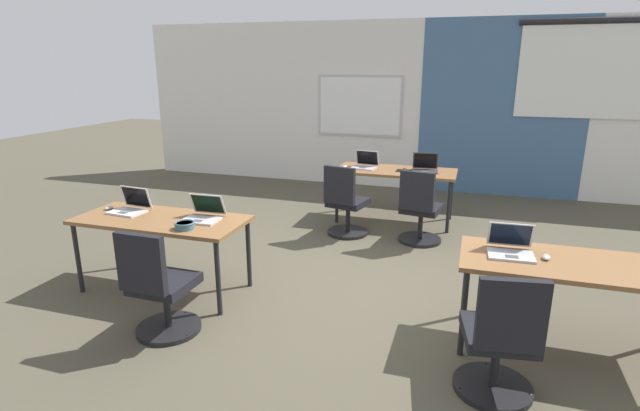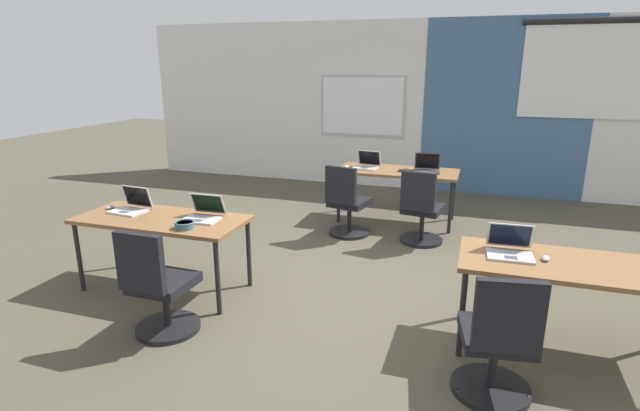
{
  "view_description": "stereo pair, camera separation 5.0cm",
  "coord_description": "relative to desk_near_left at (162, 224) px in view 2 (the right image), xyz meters",
  "views": [
    {
      "loc": [
        0.98,
        -4.29,
        2.11
      ],
      "look_at": [
        -0.35,
        -0.08,
        0.82
      ],
      "focal_mm": 27.46,
      "sensor_mm": 36.0,
      "label": 1
    },
    {
      "loc": [
        1.02,
        -4.28,
        2.11
      ],
      "look_at": [
        -0.35,
        -0.08,
        0.82
      ],
      "focal_mm": 27.46,
      "sensor_mm": 36.0,
      "label": 2
    }
  ],
  "objects": [
    {
      "name": "ground_plane",
      "position": [
        1.75,
        0.6,
        -0.66
      ],
      "size": [
        24.0,
        24.0,
        0.0
      ],
      "color": "#4C4738"
    },
    {
      "name": "back_wall_assembly",
      "position": [
        1.79,
        4.8,
        0.75
      ],
      "size": [
        10.0,
        0.27,
        2.8
      ],
      "color": "silver",
      "rests_on": "ground"
    },
    {
      "name": "desk_near_left",
      "position": [
        0.0,
        0.0,
        0.0
      ],
      "size": [
        1.6,
        0.7,
        0.72
      ],
      "color": "brown",
      "rests_on": "ground"
    },
    {
      "name": "desk_near_right",
      "position": [
        3.5,
        0.0,
        0.0
      ],
      "size": [
        1.6,
        0.7,
        0.72
      ],
      "color": "brown",
      "rests_on": "ground"
    },
    {
      "name": "desk_far_center",
      "position": [
        1.75,
        2.8,
        0.0
      ],
      "size": [
        1.6,
        0.7,
        0.72
      ],
      "color": "brown",
      "rests_on": "ground"
    },
    {
      "name": "laptop_far_left",
      "position": [
        1.32,
        2.81,
        0.11
      ],
      "size": [
        0.37,
        0.34,
        0.23
      ],
      "rotation": [
        0.0,
        0.0,
        -0.14
      ],
      "color": "#B7B7BC",
      "rests_on": "desk_far_center"
    },
    {
      "name": "mouse_far_left",
      "position": [
        1.06,
        2.72,
        0.08
      ],
      "size": [
        0.06,
        0.1,
        0.03
      ],
      "color": "silver",
      "rests_on": "desk_far_center"
    },
    {
      "name": "chair_far_left",
      "position": [
        1.26,
        2.01,
        -0.28
      ],
      "size": [
        0.52,
        0.58,
        0.92
      ],
      "rotation": [
        0.0,
        0.0,
        2.94
      ],
      "color": "black",
      "rests_on": "ground"
    },
    {
      "name": "laptop_near_left_inner",
      "position": [
        0.4,
        0.09,
        0.11
      ],
      "size": [
        0.34,
        0.34,
        0.22
      ],
      "rotation": [
        0.0,
        0.0,
        0.04
      ],
      "color": "#B7B7BC",
      "rests_on": "desk_near_left"
    },
    {
      "name": "chair_near_left_inner",
      "position": [
        0.47,
        -0.73,
        -0.28
      ],
      "size": [
        0.52,
        0.54,
        0.92
      ],
      "rotation": [
        0.0,
        0.0,
        3.12
      ],
      "color": "black",
      "rests_on": "ground"
    },
    {
      "name": "laptop_near_left_end",
      "position": [
        -0.4,
        0.09,
        0.11
      ],
      "size": [
        0.36,
        0.32,
        0.23
      ],
      "rotation": [
        0.0,
        0.0,
        -0.09
      ],
      "color": "silver",
      "rests_on": "desk_near_left"
    },
    {
      "name": "mouse_near_left_end",
      "position": [
        -0.65,
        0.09,
        0.08
      ],
      "size": [
        0.06,
        0.1,
        0.03
      ],
      "color": "#B2B2B7",
      "rests_on": "desk_near_left"
    },
    {
      "name": "laptop_far_right",
      "position": [
        2.13,
        2.83,
        0.11
      ],
      "size": [
        0.35,
        0.3,
        0.24
      ],
      "rotation": [
        0.0,
        0.0,
        0.1
      ],
      "color": "#333338",
      "rests_on": "desk_far_center"
    },
    {
      "name": "mousepad_far_right",
      "position": [
        1.87,
        2.76,
        0.06
      ],
      "size": [
        0.22,
        0.19,
        0.0
      ],
      "color": "black",
      "rests_on": "desk_far_center"
    },
    {
      "name": "mouse_far_right",
      "position": [
        1.87,
        2.76,
        0.08
      ],
      "size": [
        0.06,
        0.1,
        0.03
      ],
      "color": "black",
      "rests_on": "mousepad_far_right"
    },
    {
      "name": "chair_far_right",
      "position": [
        2.18,
        2.01,
        -0.28
      ],
      "size": [
        0.52,
        0.57,
        0.92
      ],
      "rotation": [
        0.0,
        0.0,
        2.98
      ],
      "color": "black",
      "rests_on": "ground"
    },
    {
      "name": "laptop_near_right_inner",
      "position": [
        3.06,
        0.04,
        0.11
      ],
      "size": [
        0.34,
        0.33,
        0.22
      ],
      "rotation": [
        0.0,
        0.0,
        0.05
      ],
      "color": "#B7B7BC",
      "rests_on": "desk_near_right"
    },
    {
      "name": "mouse_near_right_inner",
      "position": [
        3.31,
        0.0,
        0.08
      ],
      "size": [
        0.07,
        0.11,
        0.03
      ],
      "color": "#B2B2B7",
      "rests_on": "desk_near_right"
    },
    {
      "name": "chair_near_right_inner",
      "position": [
        2.99,
        -0.73,
        -0.28
      ],
      "size": [
        0.52,
        0.57,
        0.92
      ],
      "rotation": [
        0.0,
        0.0,
        3.3
      ],
      "color": "black",
      "rests_on": "ground"
    },
    {
      "name": "snack_bowl",
      "position": [
        0.39,
        -0.2,
        0.1
      ],
      "size": [
        0.18,
        0.18,
        0.06
      ],
      "color": "#3D6070",
      "rests_on": "desk_near_left"
    }
  ]
}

